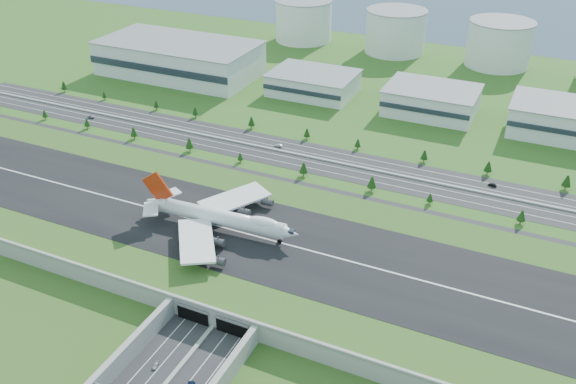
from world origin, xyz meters
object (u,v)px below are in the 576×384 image
at_px(fuel_tank_a, 304,21).
at_px(car_5, 492,185).
at_px(boeing_747, 220,217).
at_px(car_0, 156,365).
at_px(car_7, 279,145).
at_px(car_4, 91,117).

bearing_deg(fuel_tank_a, car_5, -45.96).
height_order(boeing_747, car_0, boeing_747).
bearing_deg(car_5, car_7, -74.83).
relative_size(car_0, car_4, 0.78).
xyz_separation_m(car_4, car_7, (130.23, 13.29, -0.06)).
height_order(boeing_747, car_7, boeing_747).
bearing_deg(boeing_747, fuel_tank_a, 103.92).
bearing_deg(car_0, car_7, 85.36).
bearing_deg(car_4, car_7, -79.28).
xyz_separation_m(car_0, car_4, (-166.89, 162.45, 0.18)).
xyz_separation_m(boeing_747, car_5, (103.20, 106.24, -13.78)).
bearing_deg(car_0, fuel_tank_a, 89.79).
bearing_deg(car_7, fuel_tank_a, -154.27).
height_order(car_0, car_5, car_5).
height_order(fuel_tank_a, car_0, fuel_tank_a).
relative_size(boeing_747, car_5, 17.07).
distance_m(fuel_tank_a, car_0, 401.83).
height_order(fuel_tank_a, car_5, fuel_tank_a).
xyz_separation_m(fuel_tank_a, car_0, (112.07, -385.53, -16.73)).
height_order(car_0, car_4, car_4).
xyz_separation_m(car_4, car_5, (253.55, 17.58, -0.10)).
height_order(car_5, car_7, car_7).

